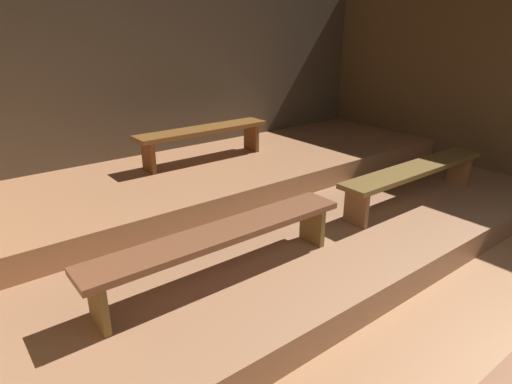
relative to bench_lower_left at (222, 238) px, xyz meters
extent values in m
cube|color=#9D6B47|center=(1.24, 0.12, -0.62)|extent=(6.85, 5.97, 0.08)
cube|color=brown|center=(1.24, 2.73, 0.72)|extent=(6.85, 0.06, 2.61)
cube|color=brown|center=(4.29, 0.12, 0.72)|extent=(0.06, 5.97, 2.61)
cube|color=#986A4A|center=(1.24, 0.92, -0.46)|extent=(6.05, 3.56, 0.25)
cube|color=#A9724C|center=(1.24, 1.78, -0.21)|extent=(6.05, 1.85, 0.25)
cube|color=brown|center=(0.00, 0.00, 0.04)|extent=(2.13, 0.33, 0.05)
cube|color=brown|center=(-0.94, 0.00, -0.16)|extent=(0.05, 0.26, 0.35)
cube|color=brown|center=(0.94, 0.00, -0.16)|extent=(0.05, 0.26, 0.35)
cube|color=brown|center=(2.47, 0.00, 0.04)|extent=(2.13, 0.33, 0.05)
cube|color=brown|center=(1.53, 0.00, -0.16)|extent=(0.05, 0.26, 0.35)
cube|color=brown|center=(3.42, 0.00, -0.16)|extent=(0.05, 0.26, 0.35)
cube|color=brown|center=(1.10, 2.01, 0.29)|extent=(1.69, 0.33, 0.05)
cube|color=brown|center=(0.37, 2.01, 0.09)|extent=(0.05, 0.26, 0.35)
cube|color=brown|center=(1.82, 2.01, 0.09)|extent=(0.05, 0.26, 0.35)
camera|label=1|loc=(-1.59, -2.43, 1.48)|focal=30.74mm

